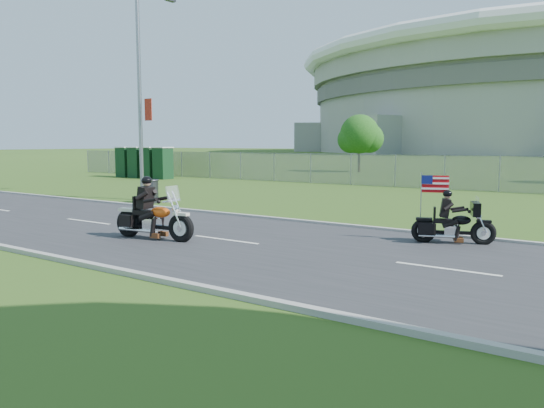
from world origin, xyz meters
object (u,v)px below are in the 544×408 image
Objects in this scene: porta_toilet_a at (163,164)px; porta_toilet_b at (150,163)px; porta_toilet_d at (125,162)px; motorcycle_follow at (453,226)px; trash_can at (152,192)px; motorcycle_lead at (153,220)px; porta_toilet_c at (137,163)px; streetlight at (143,79)px.

porta_toilet_a and porta_toilet_b have the same top height.
porta_toilet_a is 1.00× the size of porta_toilet_d.
porta_toilet_d is (-4.20, 0.00, 0.00)m from porta_toilet_a.
motorcycle_follow is 14.10m from trash_can.
motorcycle_lead is 1.28× the size of motorcycle_follow.
porta_toilet_a is at bearing 0.00° from porta_toilet_c.
motorcycle_lead is (8.22, -7.23, -5.08)m from streetlight.
streetlight is 4.35× the size of porta_toilet_a.
porta_toilet_d is 2.25× the size of trash_can.
porta_toilet_b is at bearing 131.76° from motorcycle_follow.
streetlight is 4.35× the size of porta_toilet_c.
porta_toilet_a reaches higher than trash_can.
porta_toilet_d reaches higher than motorcycle_lead.
porta_toilet_c is at bearing 180.00° from porta_toilet_b.
porta_toilet_a and porta_toilet_c have the same top height.
porta_toilet_b is 1.11× the size of motorcycle_follow.
porta_toilet_b is at bearing 130.19° from motorcycle_lead.
streetlight reaches higher than motorcycle_lead.
motorcycle_follow reaches higher than motorcycle_lead.
porta_toilet_c is at bearing 132.95° from motorcycle_follow.
porta_toilet_a is at bearing 132.91° from streetlight.
streetlight is at bearing 147.61° from motorcycle_follow.
porta_toilet_a and porta_toilet_d have the same top height.
porta_toilet_c is at bearing 0.00° from porta_toilet_d.
streetlight is 15.39m from porta_toilet_a.
porta_toilet_a is 4.20m from porta_toilet_d.
porta_toilet_c is at bearing 140.51° from trash_can.
streetlight is 5.37m from trash_can.
porta_toilet_b is at bearing 0.00° from porta_toilet_c.
porta_toilet_b is 0.87× the size of motorcycle_lead.
trash_can is at bearing -33.54° from streetlight.
porta_toilet_d is 32.61m from motorcycle_follow.
porta_toilet_b is at bearing 180.00° from porta_toilet_a.
motorcycle_lead is at bearing -40.56° from porta_toilet_c.
porta_toilet_b is 30.11m from motorcycle_follow.
streetlight reaches higher than trash_can.
streetlight is 16.33m from porta_toilet_b.
porta_toilet_d is at bearing 180.00° from porta_toilet_c.
motorcycle_lead is at bearing -42.66° from trash_can.
porta_toilet_c is 2.25× the size of trash_can.
porta_toilet_c reaches higher than motorcycle_lead.
motorcycle_follow is at bearing -9.38° from trash_can.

